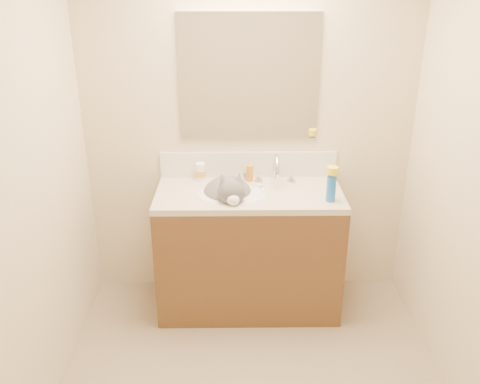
{
  "coord_description": "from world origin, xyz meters",
  "views": [
    {
      "loc": [
        -0.09,
        -2.02,
        2.15
      ],
      "look_at": [
        -0.06,
        0.92,
        0.88
      ],
      "focal_mm": 38.0,
      "sensor_mm": 36.0,
      "label": 1
    }
  ],
  "objects_px": {
    "silver_jar": "(246,176)",
    "basin": "(231,204)",
    "spray_can": "(331,189)",
    "cat": "(228,195)",
    "faucet": "(276,172)",
    "amber_bottle": "(250,173)",
    "pill_bottle": "(201,172)",
    "vanity_cabinet": "(249,253)"
  },
  "relations": [
    {
      "from": "basin",
      "to": "faucet",
      "type": "bearing_deg",
      "value": 29.12
    },
    {
      "from": "basin",
      "to": "spray_can",
      "type": "bearing_deg",
      "value": -10.72
    },
    {
      "from": "faucet",
      "to": "silver_jar",
      "type": "bearing_deg",
      "value": 159.52
    },
    {
      "from": "vanity_cabinet",
      "to": "amber_bottle",
      "type": "xyz_separation_m",
      "value": [
        0.01,
        0.19,
        0.51
      ]
    },
    {
      "from": "basin",
      "to": "silver_jar",
      "type": "distance_m",
      "value": 0.28
    },
    {
      "from": "basin",
      "to": "silver_jar",
      "type": "height_order",
      "value": "silver_jar"
    },
    {
      "from": "silver_jar",
      "to": "amber_bottle",
      "type": "bearing_deg",
      "value": -44.97
    },
    {
      "from": "faucet",
      "to": "pill_bottle",
      "type": "bearing_deg",
      "value": 172.04
    },
    {
      "from": "pill_bottle",
      "to": "cat",
      "type": "bearing_deg",
      "value": -49.07
    },
    {
      "from": "spray_can",
      "to": "silver_jar",
      "type": "bearing_deg",
      "value": 145.13
    },
    {
      "from": "basin",
      "to": "cat",
      "type": "xyz_separation_m",
      "value": [
        -0.01,
        0.02,
        0.05
      ]
    },
    {
      "from": "silver_jar",
      "to": "spray_can",
      "type": "relative_size",
      "value": 0.33
    },
    {
      "from": "vanity_cabinet",
      "to": "faucet",
      "type": "height_order",
      "value": "faucet"
    },
    {
      "from": "faucet",
      "to": "spray_can",
      "type": "bearing_deg",
      "value": -41.92
    },
    {
      "from": "faucet",
      "to": "amber_bottle",
      "type": "distance_m",
      "value": 0.18
    },
    {
      "from": "vanity_cabinet",
      "to": "silver_jar",
      "type": "bearing_deg",
      "value": 94.54
    },
    {
      "from": "vanity_cabinet",
      "to": "pill_bottle",
      "type": "xyz_separation_m",
      "value": [
        -0.32,
        0.21,
        0.51
      ]
    },
    {
      "from": "pill_bottle",
      "to": "amber_bottle",
      "type": "bearing_deg",
      "value": -3.71
    },
    {
      "from": "vanity_cabinet",
      "to": "cat",
      "type": "distance_m",
      "value": 0.45
    },
    {
      "from": "silver_jar",
      "to": "basin",
      "type": "bearing_deg",
      "value": -113.24
    },
    {
      "from": "vanity_cabinet",
      "to": "pill_bottle",
      "type": "height_order",
      "value": "pill_bottle"
    },
    {
      "from": "silver_jar",
      "to": "cat",
      "type": "bearing_deg",
      "value": -117.85
    },
    {
      "from": "cat",
      "to": "silver_jar",
      "type": "bearing_deg",
      "value": 52.63
    },
    {
      "from": "pill_bottle",
      "to": "spray_can",
      "type": "xyz_separation_m",
      "value": [
        0.82,
        -0.35,
        0.02
      ]
    },
    {
      "from": "silver_jar",
      "to": "spray_can",
      "type": "xyz_separation_m",
      "value": [
        0.51,
        -0.36,
        0.05
      ]
    },
    {
      "from": "faucet",
      "to": "silver_jar",
      "type": "height_order",
      "value": "faucet"
    },
    {
      "from": "basin",
      "to": "amber_bottle",
      "type": "relative_size",
      "value": 4.03
    },
    {
      "from": "faucet",
      "to": "amber_bottle",
      "type": "xyz_separation_m",
      "value": [
        -0.17,
        0.05,
        -0.03
      ]
    },
    {
      "from": "basin",
      "to": "silver_jar",
      "type": "bearing_deg",
      "value": 66.76
    },
    {
      "from": "amber_bottle",
      "to": "silver_jar",
      "type": "bearing_deg",
      "value": 135.03
    },
    {
      "from": "vanity_cabinet",
      "to": "cat",
      "type": "bearing_deg",
      "value": -175.34
    },
    {
      "from": "vanity_cabinet",
      "to": "cat",
      "type": "xyz_separation_m",
      "value": [
        -0.13,
        -0.01,
        0.43
      ]
    },
    {
      "from": "vanity_cabinet",
      "to": "amber_bottle",
      "type": "height_order",
      "value": "amber_bottle"
    },
    {
      "from": "faucet",
      "to": "vanity_cabinet",
      "type": "bearing_deg",
      "value": -142.71
    },
    {
      "from": "basin",
      "to": "faucet",
      "type": "distance_m",
      "value": 0.38
    },
    {
      "from": "vanity_cabinet",
      "to": "basin",
      "type": "xyz_separation_m",
      "value": [
        -0.12,
        -0.03,
        0.38
      ]
    },
    {
      "from": "cat",
      "to": "spray_can",
      "type": "bearing_deg",
      "value": -21.68
    },
    {
      "from": "spray_can",
      "to": "faucet",
      "type": "bearing_deg",
      "value": 138.08
    },
    {
      "from": "vanity_cabinet",
      "to": "spray_can",
      "type": "height_order",
      "value": "spray_can"
    },
    {
      "from": "vanity_cabinet",
      "to": "faucet",
      "type": "bearing_deg",
      "value": 37.29
    },
    {
      "from": "faucet",
      "to": "silver_jar",
      "type": "distance_m",
      "value": 0.22
    },
    {
      "from": "vanity_cabinet",
      "to": "silver_jar",
      "type": "xyz_separation_m",
      "value": [
        -0.02,
        0.21,
        0.48
      ]
    }
  ]
}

